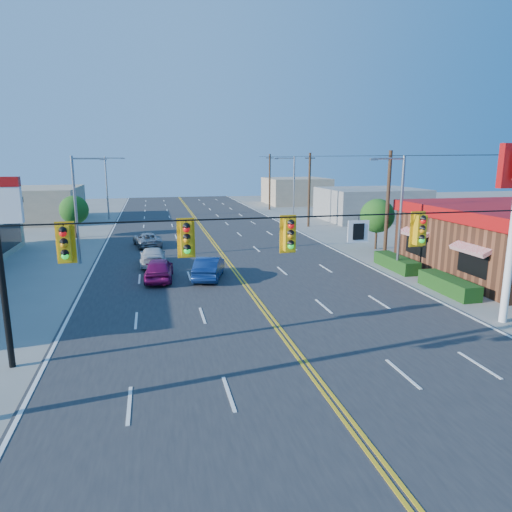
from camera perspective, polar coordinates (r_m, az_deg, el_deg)
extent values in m
plane|color=gray|center=(16.89, 7.95, -15.67)|extent=(160.00, 160.00, 0.00)
cube|color=#2D2D30|center=(35.23, -3.61, -0.67)|extent=(20.00, 120.00, 0.06)
cylinder|color=black|center=(15.07, 8.62, 4.95)|extent=(24.00, 0.05, 0.05)
cube|color=white|center=(15.62, 12.66, 3.01)|extent=(0.75, 0.04, 0.75)
cube|color=#D89E0C|center=(14.34, -22.78, 1.44)|extent=(0.55, 0.34, 1.25)
cube|color=#D89E0C|center=(14.15, -8.69, 2.13)|extent=(0.55, 0.34, 1.25)
cube|color=#D89E0C|center=(14.76, 4.20, 2.65)|extent=(0.55, 0.34, 1.25)
cube|color=#D89E0C|center=(16.74, 19.79, 3.09)|extent=(0.55, 0.34, 1.25)
cube|color=#194214|center=(31.86, 19.79, -1.99)|extent=(1.20, 9.00, 0.90)
cylinder|color=white|center=(24.73, 29.23, 0.47)|extent=(0.36, 0.36, 7.00)
cylinder|color=black|center=(19.35, -29.02, -3.93)|extent=(0.24, 0.24, 6.00)
cylinder|color=gray|center=(32.64, 17.62, 4.84)|extent=(0.20, 0.20, 8.00)
cylinder|color=gray|center=(31.87, 16.32, 11.61)|extent=(2.20, 0.12, 0.12)
cube|color=gray|center=(31.35, 14.52, 11.62)|extent=(0.50, 0.25, 0.15)
cylinder|color=gray|center=(54.60, 4.76, 8.11)|extent=(0.20, 0.20, 8.00)
cylinder|color=gray|center=(54.14, 3.70, 12.12)|extent=(2.20, 0.12, 0.12)
cube|color=gray|center=(53.84, 2.55, 12.08)|extent=(0.50, 0.25, 0.15)
cylinder|color=gray|center=(36.53, -21.59, 5.28)|extent=(0.20, 0.20, 8.00)
cylinder|color=gray|center=(36.17, -20.32, 11.37)|extent=(2.20, 0.12, 0.12)
cube|color=gray|center=(36.06, -18.55, 11.41)|extent=(0.50, 0.25, 0.15)
cylinder|color=gray|center=(62.27, -18.14, 8.06)|extent=(0.20, 0.20, 8.00)
cylinder|color=gray|center=(62.06, -17.34, 11.61)|extent=(2.20, 0.12, 0.12)
cube|color=gray|center=(61.99, -16.31, 11.63)|extent=(0.50, 0.25, 0.15)
cylinder|color=#47301E|center=(36.67, 16.11, 6.00)|extent=(0.28, 0.28, 8.40)
cylinder|color=#47301E|center=(53.07, 6.67, 8.17)|extent=(0.28, 0.28, 8.40)
cylinder|color=#47301E|center=(70.27, 1.72, 9.22)|extent=(0.28, 0.28, 8.40)
cylinder|color=#47301E|center=(41.19, 14.77, 2.28)|extent=(0.20, 0.20, 2.10)
sphere|color=#235B19|center=(40.92, 14.92, 4.89)|extent=(2.94, 2.94, 2.94)
cylinder|color=#47301E|center=(48.97, -21.62, 3.29)|extent=(0.20, 0.20, 2.00)
sphere|color=#235B19|center=(48.75, -21.79, 5.38)|extent=(2.80, 2.80, 2.80)
cube|color=gray|center=(60.79, 14.14, 6.31)|extent=(12.00, 10.00, 4.00)
cube|color=tan|center=(63.84, -26.12, 5.79)|extent=(11.00, 12.00, 4.20)
cube|color=tan|center=(79.96, 5.02, 8.11)|extent=(10.00, 10.00, 4.40)
imported|color=#760D49|center=(30.23, -12.04, -1.70)|extent=(2.07, 4.46, 1.48)
imported|color=navy|center=(30.17, -5.89, -1.53)|extent=(2.70, 4.69, 1.46)
imported|color=silver|center=(34.54, -12.77, -0.13)|extent=(1.86, 4.57, 1.33)
imported|color=#9B9B9F|center=(42.07, -13.47, 1.95)|extent=(2.76, 4.72, 1.23)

